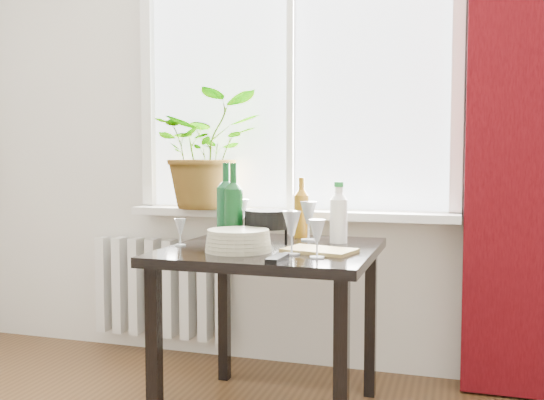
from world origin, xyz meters
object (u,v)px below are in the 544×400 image
(table, at_px, (272,268))
(wineglass_front_left, at_px, (180,232))
(wine_bottle_right, at_px, (233,203))
(cleaning_bottle, at_px, (339,212))
(wineglass_back_center, at_px, (309,220))
(plate_stack, at_px, (238,241))
(wineglass_far_right, at_px, (317,238))
(potted_plant, at_px, (206,150))
(bottle_amber, at_px, (301,207))
(fondue_pot, at_px, (267,228))
(wine_bottle_left, at_px, (226,202))
(wineglass_back_left, at_px, (242,216))
(radiator, at_px, (162,288))
(wineglass_front_right, at_px, (292,232))
(tv_remote, at_px, (277,258))
(cutting_board, at_px, (319,251))

(table, distance_m, wineglass_front_left, 0.42)
(wine_bottle_right, bearing_deg, cleaning_bottle, 21.95)
(wineglass_back_center, height_order, plate_stack, wineglass_back_center)
(wineglass_far_right, distance_m, plate_stack, 0.34)
(potted_plant, distance_m, bottle_amber, 0.67)
(bottle_amber, xyz_separation_m, fondue_pot, (-0.08, -0.29, -0.07))
(wineglass_back_center, bearing_deg, wineglass_front_left, -145.92)
(plate_stack, bearing_deg, bottle_amber, 74.75)
(wine_bottle_left, distance_m, wineglass_back_left, 0.30)
(radiator, distance_m, wineglass_back_center, 1.12)
(table, bearing_deg, wineglass_front_right, -52.99)
(table, height_order, wineglass_back_center, wineglass_back_center)
(bottle_amber, distance_m, wineglass_far_right, 0.60)
(wineglass_back_center, bearing_deg, tv_remote, -87.90)
(wineglass_back_left, xyz_separation_m, wineglass_front_left, (-0.12, -0.43, -0.03))
(wineglass_back_center, bearing_deg, table, -112.58)
(cleaning_bottle, xyz_separation_m, wineglass_front_right, (-0.11, -0.37, -0.05))
(bottle_amber, bearing_deg, cutting_board, -66.59)
(radiator, bearing_deg, bottle_amber, -18.65)
(cleaning_bottle, relative_size, cutting_board, 0.99)
(table, height_order, wine_bottle_left, wine_bottle_left)
(bottle_amber, xyz_separation_m, cutting_board, (0.18, -0.42, -0.14))
(wineglass_front_left, xyz_separation_m, cutting_board, (0.61, -0.00, -0.05))
(bottle_amber, bearing_deg, cleaning_bottle, -33.13)
(potted_plant, relative_size, wineglass_back_left, 3.48)
(wineglass_front_right, bearing_deg, potted_plant, 132.69)
(wineglass_back_center, relative_size, wineglass_back_left, 1.03)
(wine_bottle_left, relative_size, wineglass_back_center, 1.98)
(wineglass_far_right, bearing_deg, cutting_board, 98.99)
(wineglass_back_center, height_order, fondue_pot, wineglass_back_center)
(wineglass_front_left, distance_m, fondue_pot, 0.37)
(wineglass_far_right, xyz_separation_m, fondue_pot, (-0.28, 0.27, 0.00))
(wine_bottle_right, height_order, wineglass_far_right, wine_bottle_right)
(wine_bottle_left, xyz_separation_m, tv_remote, (0.35, -0.38, -0.17))
(cleaning_bottle, height_order, wineglass_far_right, cleaning_bottle)
(plate_stack, bearing_deg, wineglass_back_center, 64.31)
(wineglass_far_right, relative_size, wineglass_back_center, 0.81)
(fondue_pot, bearing_deg, cleaning_bottle, 42.95)
(wineglass_front_right, bearing_deg, fondue_pot, 127.94)
(bottle_amber, bearing_deg, wineglass_front_left, -135.33)
(wine_bottle_left, xyz_separation_m, wine_bottle_right, (0.05, -0.03, -0.00))
(cleaning_bottle, bearing_deg, potted_plant, 155.73)
(potted_plant, relative_size, fondue_pot, 2.76)
(wineglass_front_right, distance_m, wineglass_back_center, 0.41)
(wineglass_front_right, height_order, plate_stack, wineglass_front_right)
(potted_plant, bearing_deg, plate_stack, -58.06)
(radiator, relative_size, wine_bottle_left, 2.22)
(table, height_order, wineglass_front_left, wineglass_front_left)
(wineglass_front_right, distance_m, fondue_pot, 0.27)
(cleaning_bottle, bearing_deg, wine_bottle_left, -163.45)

